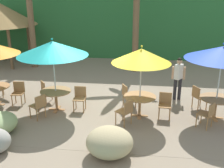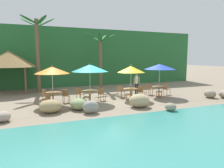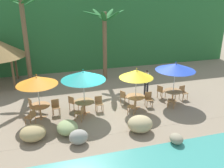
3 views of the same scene
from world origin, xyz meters
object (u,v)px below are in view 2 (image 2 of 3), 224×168
(chair_yellow_seaward, at_px, (141,91))
(dining_table_blue, at_px, (159,88))
(chair_orange_seaward, at_px, (66,95))
(chair_yellow_left, at_px, (130,94))
(umbrella_yellow, at_px, (131,69))
(chair_blue_seaward, at_px, (166,89))
(umbrella_orange, at_px, (52,70))
(chair_blue_left, at_px, (160,91))
(chair_teal_seaward, at_px, (101,93))
(chair_yellow_inland, at_px, (121,91))
(palm_tree_second, at_px, (101,51))
(palapa_hut, at_px, (9,59))
(dining_table_orange, at_px, (53,95))
(chair_orange_inland, at_px, (45,95))
(dining_table_teal, at_px, (90,93))
(palm_tree_nearest, at_px, (37,44))
(chair_blue_inland, at_px, (149,89))
(umbrella_teal, at_px, (90,68))
(chair_teal_left, at_px, (88,96))
(umbrella_blue, at_px, (160,67))
(chair_teal_inland, at_px, (79,93))
(waiter_in_white, at_px, (137,82))
(dining_table_yellow, at_px, (131,90))
(chair_orange_left, at_px, (47,99))

(chair_yellow_seaward, relative_size, dining_table_blue, 0.79)
(chair_orange_seaward, height_order, chair_yellow_left, same)
(umbrella_yellow, height_order, chair_blue_seaward, umbrella_yellow)
(umbrella_orange, relative_size, chair_blue_left, 2.89)
(chair_teal_seaward, bearing_deg, chair_yellow_seaward, -4.47)
(chair_yellow_inland, bearing_deg, palm_tree_second, 89.00)
(chair_yellow_seaward, xyz_separation_m, palapa_hut, (-9.14, 6.20, 2.35))
(dining_table_orange, height_order, chair_orange_inland, chair_orange_inland)
(dining_table_teal, bearing_deg, chair_orange_inland, 162.24)
(chair_blue_left, height_order, palapa_hut, palapa_hut)
(dining_table_teal, distance_m, palm_tree_nearest, 7.13)
(chair_blue_inland, relative_size, palm_tree_nearest, 0.14)
(umbrella_teal, bearing_deg, chair_yellow_seaward, -1.90)
(umbrella_teal, height_order, chair_yellow_left, umbrella_teal)
(chair_yellow_left, height_order, palm_tree_second, palm_tree_second)
(chair_yellow_inland, height_order, palapa_hut, palapa_hut)
(chair_yellow_seaward, bearing_deg, chair_blue_inland, 34.68)
(chair_teal_left, xyz_separation_m, chair_yellow_left, (2.93, -0.11, 0.00))
(chair_teal_left, bearing_deg, chair_orange_seaward, 137.66)
(dining_table_teal, relative_size, dining_table_blue, 1.00)
(chair_teal_left, height_order, umbrella_blue, umbrella_blue)
(dining_table_orange, height_order, dining_table_blue, same)
(chair_yellow_inland, xyz_separation_m, chair_yellow_left, (0.06, -1.46, 0.00))
(chair_teal_left, bearing_deg, umbrella_teal, 66.23)
(umbrella_orange, height_order, chair_blue_left, umbrella_orange)
(chair_blue_left, bearing_deg, palm_tree_nearest, 142.65)
(chair_orange_inland, distance_m, chair_teal_inland, 2.26)
(chair_blue_inland, xyz_separation_m, waiter_in_white, (-0.66, 0.83, 0.47))
(palapa_hut, bearing_deg, chair_teal_inland, -49.33)
(chair_teal_inland, height_order, palm_tree_nearest, palm_tree_nearest)
(chair_teal_inland, height_order, chair_yellow_inland, same)
(chair_blue_seaward, bearing_deg, dining_table_blue, -165.64)
(umbrella_teal, distance_m, chair_blue_seaward, 6.61)
(chair_orange_seaward, relative_size, umbrella_blue, 0.33)
(dining_table_yellow, xyz_separation_m, palm_tree_nearest, (-5.99, 5.60, 3.49))
(umbrella_yellow, distance_m, chair_yellow_seaward, 1.84)
(chair_teal_seaward, bearing_deg, chair_blue_left, -11.30)
(chair_teal_inland, height_order, waiter_in_white, waiter_in_white)
(umbrella_yellow, xyz_separation_m, dining_table_yellow, (0.00, 0.00, -1.53))
(chair_orange_seaward, xyz_separation_m, umbrella_yellow, (4.58, -0.49, 1.63))
(dining_table_orange, height_order, chair_blue_inland, chair_blue_inland)
(dining_table_orange, xyz_separation_m, palapa_hut, (-2.87, 5.91, 2.25))
(chair_orange_seaward, bearing_deg, chair_yellow_left, -16.53)
(chair_orange_inland, height_order, umbrella_blue, umbrella_blue)
(dining_table_teal, relative_size, chair_teal_left, 1.26)
(chair_blue_inland, bearing_deg, dining_table_teal, -171.93)
(chair_orange_left, relative_size, waiter_in_white, 0.51)
(chair_orange_seaward, bearing_deg, dining_table_orange, -168.19)
(chair_blue_seaward, bearing_deg, chair_yellow_left, -163.70)
(umbrella_orange, xyz_separation_m, dining_table_blue, (7.96, -0.16, -1.56))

